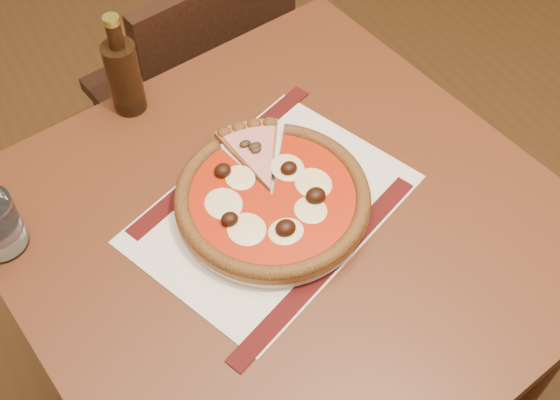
{
  "coord_description": "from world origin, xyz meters",
  "views": [
    {
      "loc": [
        -0.68,
        0.12,
        1.61
      ],
      "look_at": [
        -0.36,
        0.69,
        0.78
      ],
      "focal_mm": 45.0,
      "sensor_mm": 36.0,
      "label": 1
    }
  ],
  "objects_px": {
    "table": "(286,257)",
    "pizza": "(273,197)",
    "chair_far": "(201,88)",
    "bottle": "(124,74)",
    "plate": "(273,205)"
  },
  "relations": [
    {
      "from": "pizza",
      "to": "chair_far",
      "type": "bearing_deg",
      "value": 77.56
    },
    {
      "from": "pizza",
      "to": "bottle",
      "type": "height_order",
      "value": "bottle"
    },
    {
      "from": "table",
      "to": "bottle",
      "type": "xyz_separation_m",
      "value": [
        -0.11,
        0.35,
        0.18
      ]
    },
    {
      "from": "table",
      "to": "bottle",
      "type": "distance_m",
      "value": 0.41
    },
    {
      "from": "chair_far",
      "to": "pizza",
      "type": "xyz_separation_m",
      "value": [
        -0.13,
        -0.59,
        0.32
      ]
    },
    {
      "from": "table",
      "to": "plate",
      "type": "bearing_deg",
      "value": 102.72
    },
    {
      "from": "plate",
      "to": "table",
      "type": "bearing_deg",
      "value": -77.28
    },
    {
      "from": "plate",
      "to": "pizza",
      "type": "height_order",
      "value": "pizza"
    },
    {
      "from": "table",
      "to": "chair_far",
      "type": "height_order",
      "value": "chair_far"
    },
    {
      "from": "bottle",
      "to": "table",
      "type": "bearing_deg",
      "value": -72.07
    },
    {
      "from": "pizza",
      "to": "bottle",
      "type": "relative_size",
      "value": 1.57
    },
    {
      "from": "table",
      "to": "pizza",
      "type": "xyz_separation_m",
      "value": [
        -0.01,
        0.03,
        0.13
      ]
    },
    {
      "from": "chair_far",
      "to": "table",
      "type": "bearing_deg",
      "value": 69.35
    },
    {
      "from": "bottle",
      "to": "chair_far",
      "type": "bearing_deg",
      "value": 49.03
    },
    {
      "from": "plate",
      "to": "bottle",
      "type": "relative_size",
      "value": 1.52
    }
  ]
}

